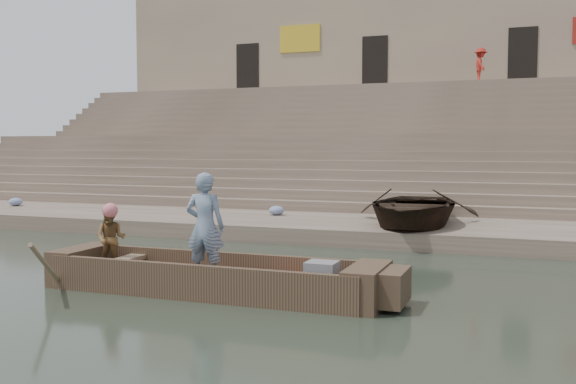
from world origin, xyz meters
The scene contains 14 objects.
ground centered at (0.00, 0.00, 0.00)m, with size 120.00×120.00×0.00m, color #283326.
lower_landing centered at (0.00, 8.00, 0.20)m, with size 32.00×4.00×0.40m, color gray.
mid_landing centered at (0.00, 15.50, 1.40)m, with size 32.00×3.00×2.80m, color gray.
upper_landing centered at (0.00, 22.50, 2.60)m, with size 32.00×3.00×5.20m, color gray.
ghat_steps centered at (0.00, 17.19, 1.80)m, with size 32.00×11.00×5.20m.
building_wall centered at (0.00, 26.50, 5.60)m, with size 32.00×5.07×11.20m.
main_rowboat centered at (0.66, 0.78, 0.11)m, with size 5.00×1.30×0.22m, color brown.
rowboat_trim centered at (0.87, 0.78, 0.31)m, with size 6.04×2.63×1.77m.
standing_man centered at (0.61, 0.65, 1.09)m, with size 0.63×0.41×1.73m, color navy.
rowing_man centered at (-1.34, 0.88, 0.77)m, with size 0.53×0.41×1.10m, color #26742A.
television centered at (2.50, 0.78, 0.42)m, with size 0.46×0.42×0.40m.
beached_rowboat centered at (2.70, 7.65, 0.86)m, with size 3.14×4.40×0.91m, color #2D2116.
pedestrian centered at (3.25, 22.19, 5.99)m, with size 1.03×0.59×1.59m, color #AA251C.
cloth_bundles centered at (3.07, 7.75, 0.53)m, with size 20.97×2.45×0.26m.
Camera 1 is at (5.41, -8.48, 2.35)m, focal length 40.50 mm.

